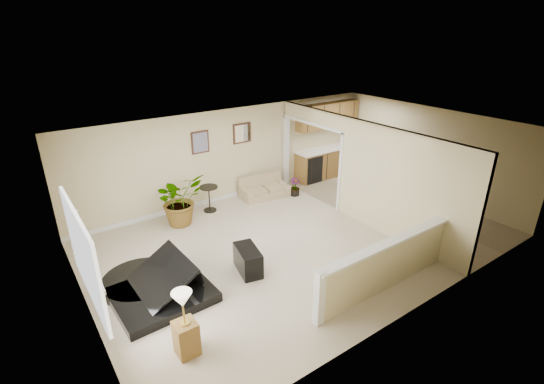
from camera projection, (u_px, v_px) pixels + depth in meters
floor at (301, 239)px, 9.00m from camera, size 9.00×9.00×0.00m
back_wall at (233, 154)px, 10.76m from camera, size 9.00×0.04×2.50m
front_wall at (422, 248)px, 6.25m from camera, size 9.00×0.04×2.50m
left_wall at (78, 253)px, 6.12m from camera, size 0.04×6.00×2.50m
right_wall at (428, 153)px, 10.89m from camera, size 0.04×6.00×2.50m
ceiling at (304, 132)px, 8.02m from camera, size 9.00×6.00×0.04m
kitchen_vinyl at (391, 205)px, 10.67m from camera, size 2.70×6.00×0.01m
interior_partition at (352, 170)px, 9.67m from camera, size 0.18×5.99×2.50m
pony_half_wall at (385, 265)px, 7.11m from camera, size 3.42×0.22×1.00m
left_window at (84, 256)px, 5.68m from camera, size 0.05×2.15×1.45m
wall_art_left at (200, 142)px, 10.04m from camera, size 0.48×0.04×0.58m
wall_mirror at (242, 133)px, 10.68m from camera, size 0.55×0.04×0.55m
kitchen_cabinets at (325, 150)px, 12.40m from camera, size 2.36×0.65×2.33m
piano at (153, 265)px, 6.88m from camera, size 1.99×2.06×1.56m
piano_bench at (248, 260)px, 7.74m from camera, size 0.54×0.82×0.50m
loveseat at (263, 186)px, 11.16m from camera, size 1.42×0.91×0.76m
accent_table at (209, 195)px, 10.20m from camera, size 0.47×0.47×0.68m
palm_plant at (180, 200)px, 9.49m from camera, size 1.33×1.21×1.27m
small_plant at (295, 188)px, 11.23m from camera, size 0.30×0.30×0.51m
lamp_stand at (185, 328)px, 5.71m from camera, size 0.32×0.32×1.09m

